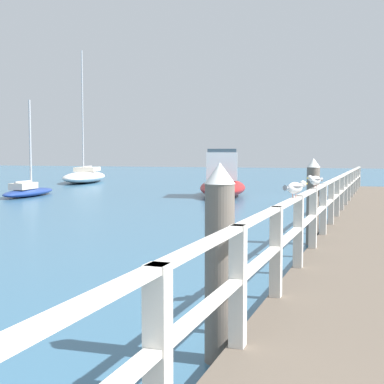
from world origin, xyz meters
The scene contains 9 objects.
pier_deck centered at (0.00, 13.26, 0.23)m, with size 2.26×26.52×0.46m, color brown.
pier_railing centered at (-1.05, 13.26, 1.06)m, with size 0.12×25.04×0.97m.
dock_piling_near centered at (-1.43, 4.67, 0.96)m, with size 0.29×0.29×1.90m.
dock_piling_far centered at (-1.43, 11.64, 0.96)m, with size 0.29×0.29×1.90m.
seagull_foreground centered at (-1.05, 6.69, 1.56)m, with size 0.26×0.45×0.21m.
seagull_background centered at (-1.05, 8.80, 1.56)m, with size 0.25×0.46×0.21m.
boat_0 centered at (-15.83, 20.72, 0.27)m, with size 1.96×4.48×4.58m.
boat_1 centered at (-20.09, 32.72, 0.45)m, with size 4.89×8.11×9.22m.
boat_3 centered at (-7.18, 23.97, 0.75)m, with size 3.67×6.54×2.24m.
Camera 1 is at (0.00, -0.02, 1.97)m, focal length 49.22 mm.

